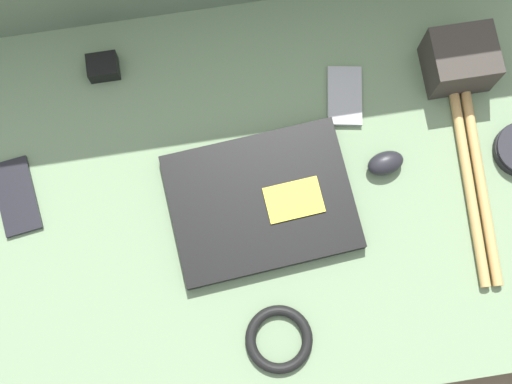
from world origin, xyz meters
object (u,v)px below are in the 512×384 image
phone_silver (345,96)px  phone_black (17,196)px  charger_brick (103,67)px  laptop (262,202)px  computer_mouse (385,163)px  camera_pouch (460,60)px

phone_silver → phone_black: 0.57m
phone_black → charger_brick: 0.26m
laptop → phone_silver: size_ratio=2.78×
computer_mouse → phone_black: 0.60m
phone_black → camera_pouch: 0.76m
laptop → camera_pouch: camera_pouch is taller
computer_mouse → charger_brick: 0.50m
computer_mouse → phone_black: computer_mouse is taller
phone_silver → camera_pouch: bearing=15.7°
computer_mouse → phone_silver: size_ratio=0.60×
laptop → computer_mouse: 0.21m
laptop → camera_pouch: (0.36, 0.18, 0.03)m
computer_mouse → phone_black: size_ratio=0.50×
computer_mouse → camera_pouch: (0.15, 0.15, 0.03)m
laptop → phone_black: 0.40m
computer_mouse → camera_pouch: size_ratio=0.62×
laptop → charger_brick: size_ratio=6.10×
phone_black → camera_pouch: camera_pouch is taller
laptop → phone_black: size_ratio=2.33×
laptop → computer_mouse: (0.21, 0.03, 0.00)m
laptop → charger_brick: (-0.23, 0.27, 0.01)m
charger_brick → computer_mouse: bearing=-28.4°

